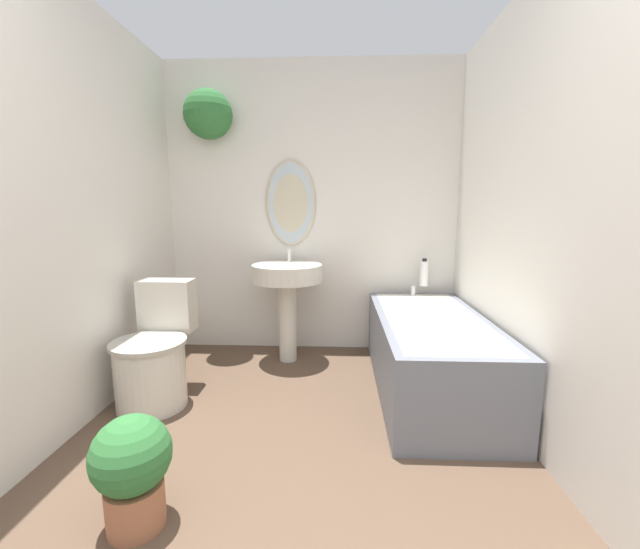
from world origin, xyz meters
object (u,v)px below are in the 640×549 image
pedestal_sink (287,285)px  shampoo_bottle (424,273)px  potted_plant (132,467)px  bathtub (430,352)px  toilet (155,358)px

pedestal_sink → shampoo_bottle: 1.12m
shampoo_bottle → potted_plant: 2.45m
shampoo_bottle → potted_plant: bearing=-127.9°
bathtub → potted_plant: (-1.39, -1.22, -0.02)m
pedestal_sink → bathtub: (1.02, -0.49, -0.35)m
bathtub → pedestal_sink: bearing=154.2°
pedestal_sink → shampoo_bottle: size_ratio=3.92×
pedestal_sink → bathtub: bearing=-25.8°
toilet → potted_plant: bearing=-69.2°
toilet → potted_plant: size_ratio=1.66×
bathtub → shampoo_bottle: 0.81m
bathtub → potted_plant: bathtub is taller
shampoo_bottle → potted_plant: size_ratio=0.50×
toilet → potted_plant: (0.37, -0.98, -0.04)m
toilet → shampoo_bottle: (1.85, 0.92, 0.40)m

